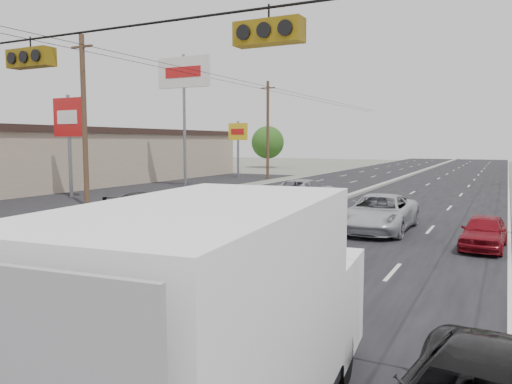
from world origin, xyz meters
TOP-DOWN VIEW (x-y plane):
  - road_surface at (0.00, 30.00)m, footprint 20.00×160.00m
  - center_median at (0.00, 30.00)m, footprint 0.50×160.00m
  - strip_mall at (-26.00, 25.00)m, footprint 12.00×42.00m
  - parking_lot at (-17.00, 25.00)m, footprint 10.00×42.00m
  - utility_pole_left_b at (-12.50, 15.00)m, footprint 1.60×0.30m
  - utility_pole_left_c at (-12.50, 40.00)m, footprint 1.60×0.30m
  - traffic_signals at (1.40, 0.00)m, footprint 25.00×0.30m
  - pole_sign_mid at (-17.00, 18.00)m, footprint 2.60×0.25m
  - pole_sign_billboard at (-14.50, 28.00)m, footprint 5.00×0.25m
  - pole_sign_far at (-16.00, 40.00)m, footprint 2.20×0.25m
  - tree_left_far at (-22.00, 60.00)m, footprint 4.80×4.80m
  - box_truck at (6.71, -1.59)m, footprint 2.81×6.52m
  - red_sedan at (3.00, 4.23)m, footprint 1.70×4.02m
  - queue_car_a at (1.40, 12.43)m, footprint 2.36×4.77m
  - queue_car_b at (3.63, 7.38)m, footprint 2.04×4.73m
  - queue_car_c at (4.84, 14.72)m, footprint 2.60×5.64m
  - queue_car_e at (9.05, 12.82)m, footprint 1.63×3.66m
  - oncoming_near at (-6.17, 12.73)m, footprint 2.32×4.88m
  - oncoming_far at (-1.40, 21.77)m, footprint 2.88×5.79m

SIDE VIEW (x-z plane):
  - road_surface at x=0.00m, z-range -0.01..0.01m
  - parking_lot at x=-17.00m, z-range -0.01..0.01m
  - center_median at x=0.00m, z-range 0.00..0.20m
  - queue_car_e at x=9.05m, z-range 0.00..1.22m
  - red_sedan at x=3.00m, z-range 0.00..1.29m
  - oncoming_near at x=-6.17m, z-range 0.00..1.37m
  - queue_car_b at x=3.63m, z-range 0.00..1.51m
  - queue_car_a at x=1.40m, z-range 0.00..1.56m
  - queue_car_c at x=4.84m, z-range 0.00..1.57m
  - oncoming_far at x=-1.40m, z-range 0.00..1.58m
  - box_truck at x=6.71m, z-range 0.04..3.26m
  - strip_mall at x=-26.00m, z-range 0.00..4.60m
  - tree_left_far at x=-22.00m, z-range 0.66..6.78m
  - pole_sign_far at x=-16.00m, z-range 1.41..7.41m
  - utility_pole_left_b at x=-12.50m, z-range 0.11..10.11m
  - utility_pole_left_c at x=-12.50m, z-range 0.11..10.11m
  - pole_sign_mid at x=-17.00m, z-range 1.61..8.61m
  - traffic_signals at x=1.40m, z-range 5.22..5.77m
  - pole_sign_billboard at x=-14.50m, z-range 3.37..14.37m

